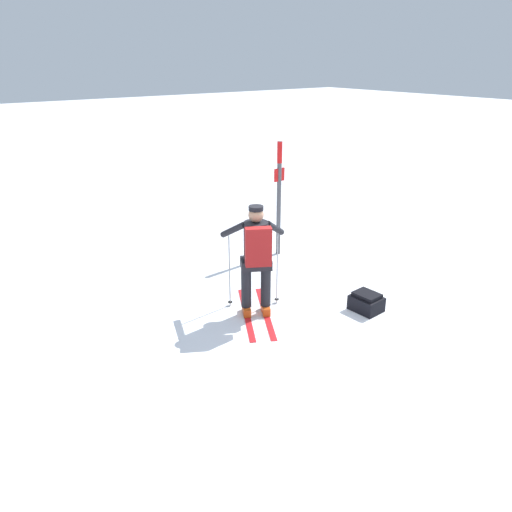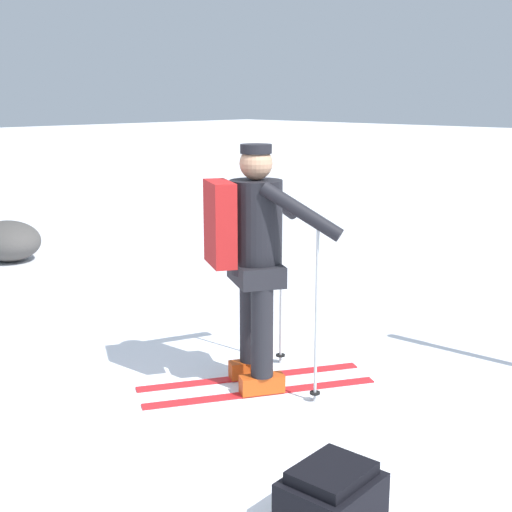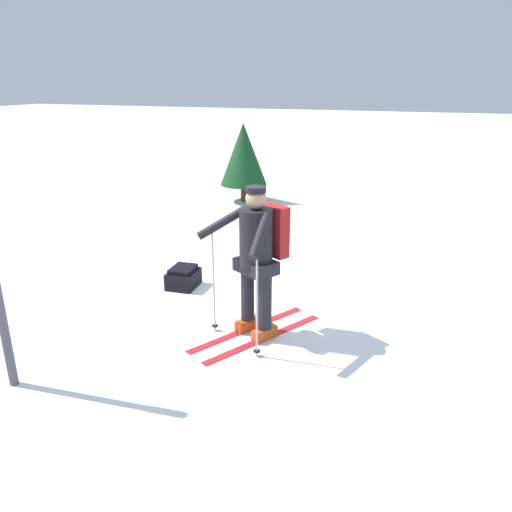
# 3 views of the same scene
# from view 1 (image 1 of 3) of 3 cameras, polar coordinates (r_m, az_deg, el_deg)

# --- Properties ---
(ground_plane) EXTENTS (80.00, 80.00, 0.00)m
(ground_plane) POSITION_cam_1_polar(r_m,az_deg,el_deg) (7.41, 4.46, -7.23)
(ground_plane) COLOR white
(skier) EXTENTS (1.20, 1.61, 1.67)m
(skier) POSITION_cam_1_polar(r_m,az_deg,el_deg) (7.11, 0.03, 0.21)
(skier) COLOR red
(skier) RESTS_ON ground_plane
(dropped_backpack) EXTENTS (0.40, 0.47, 0.29)m
(dropped_backpack) POSITION_cam_1_polar(r_m,az_deg,el_deg) (7.76, 12.49, -5.18)
(dropped_backpack) COLOR black
(dropped_backpack) RESTS_ON ground_plane
(trail_marker) EXTENTS (0.24, 0.09, 2.17)m
(trail_marker) POSITION_cam_1_polar(r_m,az_deg,el_deg) (9.37, 2.65, 7.57)
(trail_marker) COLOR #4C4C51
(trail_marker) RESTS_ON ground_plane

